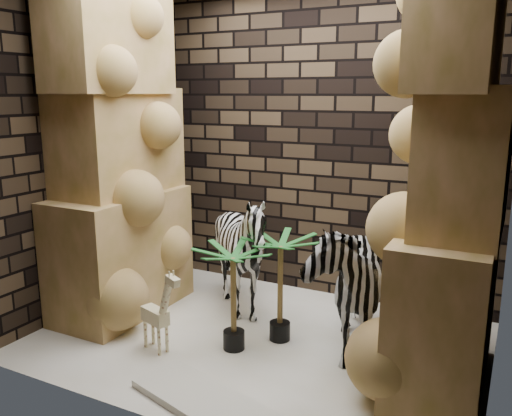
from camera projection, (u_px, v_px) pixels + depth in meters
The scene contains 12 objects.
floor at pixel (257, 340), 4.31m from camera, with size 3.50×3.50×0.00m, color white.
wall_back at pixel (316, 144), 5.07m from camera, with size 3.50×3.50×0.00m, color black.
wall_front at pixel (155, 182), 2.90m from camera, with size 3.50×3.50×0.00m, color black.
wall_left at pixel (86, 147), 4.76m from camera, with size 3.00×3.00×0.00m, color black.
wall_right at pixel (512, 174), 3.21m from camera, with size 3.00×3.00×0.00m, color black.
rock_pillar_left at pixel (116, 149), 4.61m from camera, with size 0.68×1.30×3.00m, color tan, non-canonical shape.
rock_pillar_right at pixel (455, 170), 3.35m from camera, with size 0.58×1.25×3.00m, color tan, non-canonical shape.
zebra_right at pixel (343, 269), 4.01m from camera, with size 0.60×1.12×1.33m, color white.
zebra_left at pixel (242, 259), 4.71m from camera, with size 0.94×1.16×1.05m, color white.
giraffe_toy at pixel (155, 306), 4.07m from camera, with size 0.37×0.12×0.73m, color #F2E7B2, non-canonical shape.
palm_front at pixel (280, 288), 4.22m from camera, with size 0.36×0.36×0.90m, color #1A5822, non-canonical shape.
palm_back at pixel (233, 298), 4.07m from camera, with size 0.36×0.36×0.85m, color #1A5822, non-canonical shape.
Camera 1 is at (1.80, -3.54, 1.98)m, focal length 36.82 mm.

